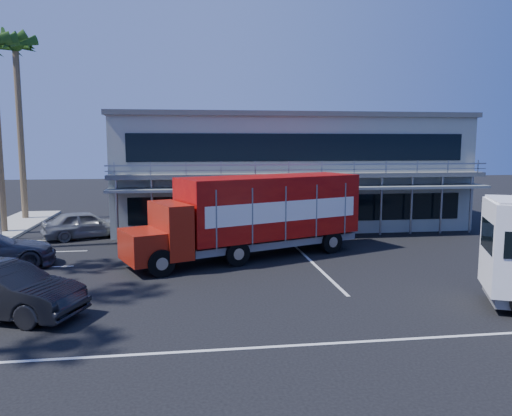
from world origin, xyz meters
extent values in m
plane|color=black|center=(0.00, 0.00, 0.00)|extent=(120.00, 120.00, 0.00)
cube|color=#9FA698|center=(3.00, 15.00, 3.50)|extent=(22.00, 10.00, 7.00)
cube|color=#515454|center=(3.00, 15.00, 7.15)|extent=(22.40, 10.40, 0.30)
cube|color=#515454|center=(3.00, 9.40, 3.60)|extent=(22.00, 1.20, 0.25)
cube|color=gray|center=(3.00, 8.85, 4.10)|extent=(22.00, 0.08, 0.90)
cube|color=slate|center=(3.00, 9.10, 2.90)|extent=(22.00, 1.80, 0.15)
cube|color=black|center=(3.00, 9.98, 1.60)|extent=(20.00, 0.06, 1.60)
cube|color=black|center=(3.00, 9.98, 5.20)|extent=(20.00, 0.06, 1.60)
cylinder|color=brown|center=(-15.10, 18.50, 6.00)|extent=(0.44, 0.44, 12.00)
sphere|color=#1F4313|center=(-15.10, 18.50, 12.20)|extent=(1.10, 1.10, 1.10)
cube|color=maroon|center=(-5.54, 2.61, 1.11)|extent=(2.38, 2.90, 1.33)
cube|color=maroon|center=(-4.41, 3.07, 1.72)|extent=(2.08, 2.99, 2.33)
cube|color=black|center=(-4.41, 3.07, 2.38)|extent=(0.94, 2.20, 0.78)
cube|color=#B0110A|center=(0.31, 5.00, 2.44)|extent=(9.26, 5.93, 2.88)
cube|color=slate|center=(0.31, 5.00, 0.72)|extent=(9.10, 5.54, 0.33)
cube|color=white|center=(0.84, 3.71, 2.33)|extent=(7.56, 3.12, 0.94)
cube|color=white|center=(-0.22, 6.29, 2.33)|extent=(7.56, 3.12, 0.94)
cylinder|color=black|center=(-4.77, 1.60, 0.58)|extent=(1.17, 0.70, 1.15)
cylinder|color=black|center=(-5.70, 3.86, 0.58)|extent=(1.17, 0.70, 1.15)
cylinder|color=black|center=(-1.49, 2.95, 0.58)|extent=(1.17, 0.70, 1.15)
cylinder|color=black|center=(-2.41, 5.20, 0.58)|extent=(1.17, 0.70, 1.15)
cylinder|color=black|center=(3.44, 4.96, 0.58)|extent=(1.17, 0.70, 1.15)
cylinder|color=black|center=(2.51, 7.22, 0.58)|extent=(1.17, 0.70, 1.15)
cube|color=black|center=(6.25, -3.54, 2.40)|extent=(0.88, 1.95, 1.01)
cylinder|color=black|center=(7.66, -2.91, 0.51)|extent=(1.05, 0.66, 1.02)
imported|color=black|center=(-9.50, -2.50, 0.85)|extent=(5.48, 3.55, 1.71)
imported|color=slate|center=(-9.50, 10.80, 0.80)|extent=(5.08, 3.47, 1.61)
camera|label=1|loc=(-3.70, -18.66, 5.47)|focal=35.00mm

